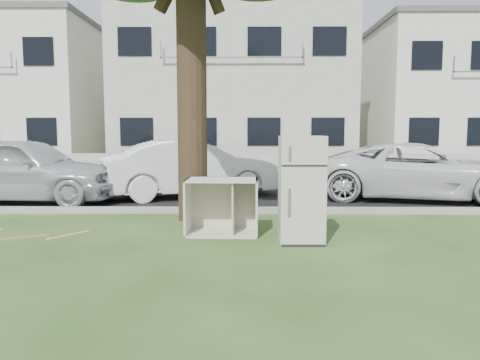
{
  "coord_description": "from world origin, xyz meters",
  "views": [
    {
      "loc": [
        0.57,
        -6.77,
        1.65
      ],
      "look_at": [
        0.49,
        0.6,
        0.87
      ],
      "focal_mm": 35.0,
      "sensor_mm": 36.0,
      "label": 1
    }
  ],
  "objects_px": {
    "fridge": "(301,190)",
    "cabinet": "(222,206)",
    "car_left": "(23,169)",
    "car_center": "(191,169)",
    "car_right": "(418,171)"
  },
  "relations": [
    {
      "from": "fridge",
      "to": "cabinet",
      "type": "xyz_separation_m",
      "value": [
        -1.2,
        0.54,
        -0.34
      ]
    },
    {
      "from": "car_left",
      "to": "cabinet",
      "type": "bearing_deg",
      "value": -120.6
    },
    {
      "from": "car_center",
      "to": "car_right",
      "type": "bearing_deg",
      "value": -115.45
    },
    {
      "from": "car_center",
      "to": "car_right",
      "type": "height_order",
      "value": "car_center"
    },
    {
      "from": "fridge",
      "to": "car_center",
      "type": "relative_size",
      "value": 0.37
    },
    {
      "from": "fridge",
      "to": "car_right",
      "type": "xyz_separation_m",
      "value": [
        3.31,
        4.32,
        -0.11
      ]
    },
    {
      "from": "cabinet",
      "to": "car_center",
      "type": "relative_size",
      "value": 0.26
    },
    {
      "from": "car_right",
      "to": "car_left",
      "type": "distance_m",
      "value": 9.24
    },
    {
      "from": "cabinet",
      "to": "car_left",
      "type": "distance_m",
      "value": 5.73
    },
    {
      "from": "car_right",
      "to": "car_left",
      "type": "height_order",
      "value": "car_left"
    },
    {
      "from": "cabinet",
      "to": "car_center",
      "type": "bearing_deg",
      "value": 104.72
    },
    {
      "from": "fridge",
      "to": "car_center",
      "type": "distance_m",
      "value": 5.18
    },
    {
      "from": "car_center",
      "to": "cabinet",
      "type": "bearing_deg",
      "value": 171.78
    },
    {
      "from": "car_center",
      "to": "car_left",
      "type": "bearing_deg",
      "value": 82.6
    },
    {
      "from": "cabinet",
      "to": "car_center",
      "type": "distance_m",
      "value": 4.29
    }
  ]
}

